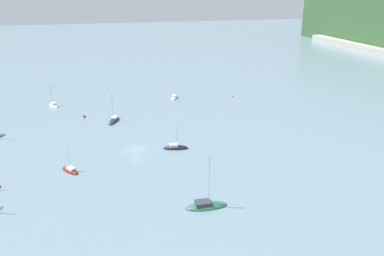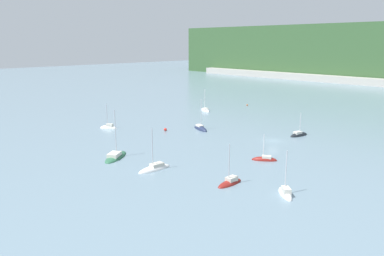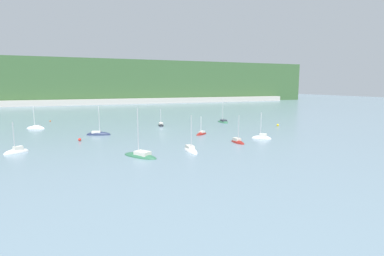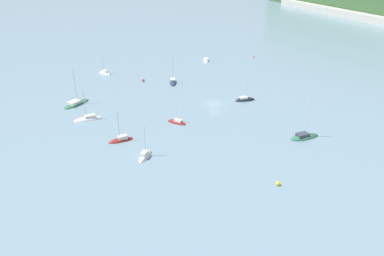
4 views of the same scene
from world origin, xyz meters
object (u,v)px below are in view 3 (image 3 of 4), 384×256
sailboat_5 (140,156)px  mooring_buoy_1 (278,125)px  sailboat_4 (223,122)px  sailboat_9 (201,134)px  mooring_buoy_0 (80,140)px  sailboat_0 (191,151)px  sailboat_6 (36,128)px  sailboat_8 (238,142)px  sailboat_7 (262,138)px  mooring_buoy_2 (50,121)px  sailboat_2 (17,152)px  sailboat_1 (98,135)px  sailboat_3 (161,125)px

sailboat_5 → mooring_buoy_1: (52.41, 25.89, 0.27)m
sailboat_4 → sailboat_9: 28.84m
sailboat_5 → mooring_buoy_0: 24.23m
sailboat_4 → mooring_buoy_1: 20.29m
sailboat_0 → sailboat_6: bearing=-142.2°
sailboat_4 → sailboat_8: sailboat_4 is taller
sailboat_7 → sailboat_9: size_ratio=1.31×
mooring_buoy_1 → mooring_buoy_2: mooring_buoy_1 is taller
sailboat_5 → mooring_buoy_0: sailboat_5 is taller
sailboat_8 → sailboat_9: (-3.36, 14.28, -0.05)m
sailboat_2 → sailboat_8: bearing=141.1°
sailboat_5 → sailboat_0: bearing=-118.1°
sailboat_1 → sailboat_5: (5.56, -29.53, 0.04)m
sailboat_5 → sailboat_9: bearing=-81.3°
sailboat_9 → mooring_buoy_1: sailboat_9 is taller
sailboat_2 → sailboat_8: (47.93, -7.27, 0.00)m
sailboat_5 → sailboat_3: bearing=-54.7°
sailboat_5 → mooring_buoy_0: size_ratio=13.28×
mooring_buoy_1 → mooring_buoy_2: bearing=149.8°
sailboat_3 → sailboat_7: 38.12m
sailboat_4 → mooring_buoy_2: 65.59m
sailboat_0 → mooring_buoy_0: sailboat_0 is taller
sailboat_1 → sailboat_9: size_ratio=1.53×
mooring_buoy_1 → mooring_buoy_2: (-72.56, 42.28, -0.13)m
sailboat_6 → mooring_buoy_1: sailboat_6 is taller
sailboat_1 → mooring_buoy_2: (-14.60, 38.64, 0.17)m
mooring_buoy_0 → mooring_buoy_2: bearing=101.6°
sailboat_6 → sailboat_7: sailboat_6 is taller
sailboat_7 → sailboat_8: sailboat_7 is taller
sailboat_0 → sailboat_7: (22.56, 6.85, 0.04)m
sailboat_0 → mooring_buoy_1: sailboat_0 is taller
sailboat_6 → mooring_buoy_2: sailboat_6 is taller
sailboat_4 → sailboat_5: 57.90m
sailboat_7 → sailboat_8: bearing=57.4°
sailboat_8 → sailboat_6: bearing=-133.2°
sailboat_5 → sailboat_2: bearing=27.3°
sailboat_1 → sailboat_4: bearing=35.6°
sailboat_2 → mooring_buoy_1: (75.45, 13.18, 0.26)m
sailboat_1 → sailboat_7: 44.65m
sailboat_3 → sailboat_7: (17.57, -33.83, 0.05)m
sailboat_9 → mooring_buoy_2: (-41.68, 48.45, 0.17)m
sailboat_3 → sailboat_9: (5.56, -22.07, -0.00)m
mooring_buoy_0 → mooring_buoy_1: (63.02, 4.10, 0.00)m
sailboat_5 → sailboat_9: (21.53, 19.71, -0.04)m
sailboat_1 → sailboat_4: 47.16m
sailboat_0 → sailboat_2: 35.94m
sailboat_8 → mooring_buoy_2: sailboat_8 is taller
sailboat_4 → mooring_buoy_2: bearing=68.7°
sailboat_2 → mooring_buoy_0: 15.39m
sailboat_0 → sailboat_1: bearing=-147.2°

